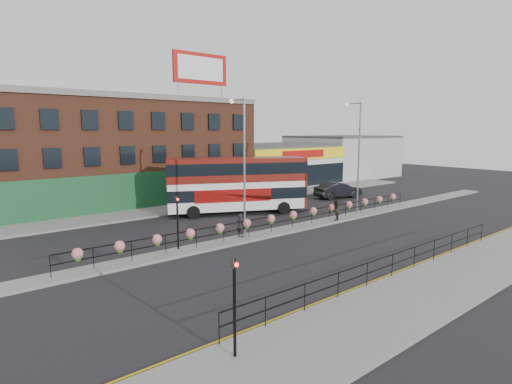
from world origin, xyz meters
TOP-DOWN VIEW (x-y plane):
  - ground at (0.00, 0.00)m, footprint 120.00×120.00m
  - south_pavement at (0.00, -12.00)m, footprint 60.00×4.00m
  - north_pavement at (0.00, 12.00)m, footprint 60.00×4.00m
  - median at (0.00, 0.00)m, footprint 60.00×1.60m
  - yellow_line_inner at (0.00, -9.70)m, footprint 60.00×0.10m
  - yellow_line_outer at (0.00, -9.88)m, footprint 60.00×0.10m
  - brick_building at (-4.00, 19.96)m, footprint 25.00×12.21m
  - supermarket at (16.00, 19.90)m, footprint 15.00×12.25m
  - warehouse_east at (30.75, 20.00)m, footprint 14.50×12.00m
  - billboard at (2.50, 14.99)m, footprint 6.00×0.29m
  - median_railing at (0.00, 0.00)m, footprint 30.04×0.56m
  - south_railing at (-2.00, -10.10)m, footprint 20.04×0.05m
  - double_decker_bus at (1.29, 7.23)m, footprint 11.98×7.50m
  - car at (14.32, 6.91)m, footprint 4.00×5.94m
  - pedestrian_a at (-3.48, 0.29)m, footprint 0.74×0.63m
  - pedestrian_b at (5.32, -0.35)m, footprint 1.27×1.24m
  - lamp_column_west at (-3.26, 0.35)m, footprint 0.33×1.59m
  - lamp_column_east at (8.72, 0.43)m, footprint 0.33×1.63m
  - traffic_light_south at (-12.00, -11.01)m, footprint 0.15×0.28m
  - traffic_light_median at (-8.00, 0.39)m, footprint 0.15×0.28m

SIDE VIEW (x-z plane):
  - ground at x=0.00m, z-range 0.00..0.00m
  - yellow_line_inner at x=0.00m, z-range 0.00..0.01m
  - yellow_line_outer at x=0.00m, z-range 0.00..0.01m
  - south_pavement at x=0.00m, z-range 0.00..0.15m
  - north_pavement at x=0.00m, z-range 0.00..0.15m
  - median at x=0.00m, z-range 0.00..0.15m
  - car at x=14.32m, z-range 0.00..1.70m
  - pedestrian_a at x=-3.48m, z-range 0.15..1.73m
  - pedestrian_b at x=5.32m, z-range 0.15..1.74m
  - south_railing at x=-2.00m, z-range 0.40..1.52m
  - median_railing at x=0.00m, z-range 0.43..1.66m
  - traffic_light_south at x=-12.00m, z-range 0.64..4.29m
  - traffic_light_median at x=-8.00m, z-range 0.64..4.29m
  - supermarket at x=16.00m, z-range 0.00..5.30m
  - double_decker_bus at x=1.29m, z-range 0.55..5.37m
  - warehouse_east at x=30.75m, z-range 0.00..6.30m
  - brick_building at x=-4.00m, z-range -0.02..10.28m
  - lamp_column_west at x=-3.26m, z-range 0.99..10.05m
  - lamp_column_east at x=8.72m, z-range 1.01..10.32m
  - billboard at x=2.50m, z-range 10.98..15.38m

